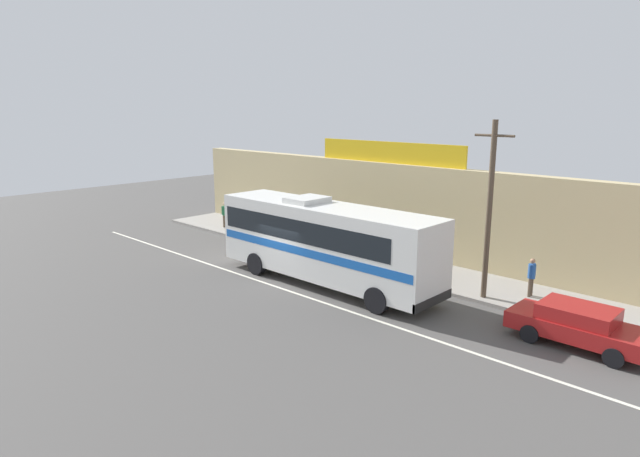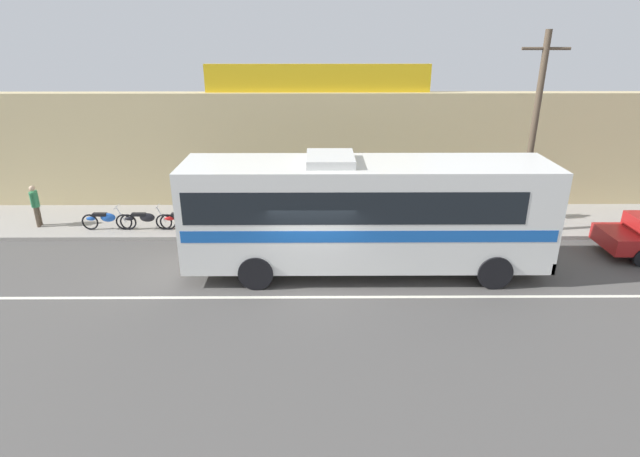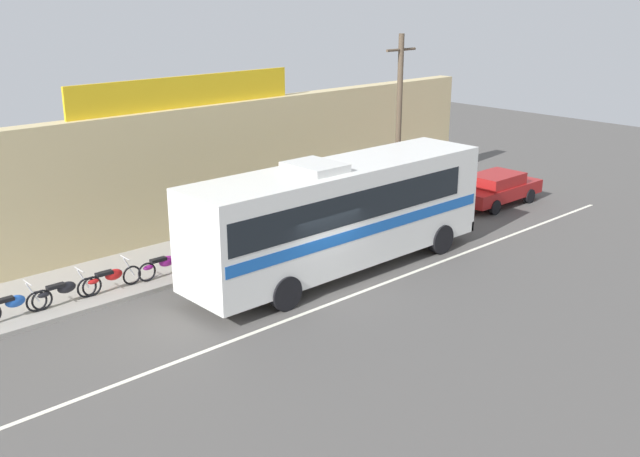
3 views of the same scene
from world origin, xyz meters
name	(u,v)px [view 2 (image 2 of 3)]	position (x,y,z in m)	size (l,w,h in m)	color
ground_plane	(312,284)	(0.00, 0.00, 0.00)	(70.00, 70.00, 0.00)	#4F4C49
sidewalk_slab	(313,221)	(0.00, 5.20, 0.07)	(30.00, 3.60, 0.14)	gray
storefront_facade	(313,151)	(0.00, 7.35, 2.40)	(30.00, 0.70, 4.80)	tan
storefront_billboard	(318,78)	(0.18, 7.35, 5.35)	(9.04, 0.12, 1.10)	gold
road_center_stripe	(312,297)	(0.00, -0.80, 0.00)	(30.00, 0.14, 0.01)	silver
intercity_bus	(363,210)	(1.57, 0.94, 2.06)	(11.07, 2.63, 3.78)	silver
utility_pole	(533,134)	(7.68, 3.89, 3.81)	(1.60, 0.22, 7.07)	brown
motorcycle_green	(184,219)	(-4.83, 4.14, 0.57)	(1.93, 0.56, 0.94)	black
motorcycle_black	(106,219)	(-7.78, 4.16, 0.57)	(1.90, 0.56, 0.94)	black
motorcycle_purple	(145,219)	(-6.31, 4.15, 0.57)	(1.96, 0.56, 0.94)	black
motorcycle_orange	(232,220)	(-3.05, 4.06, 0.57)	(1.93, 0.56, 0.94)	black
pedestrian_by_curb	(542,196)	(9.01, 5.28, 1.06)	(0.30, 0.48, 1.59)	brown
pedestrian_near_shop	(281,201)	(-1.24, 4.76, 1.04)	(0.30, 0.48, 1.57)	navy
pedestrian_far_right	(35,203)	(-10.52, 4.56, 1.07)	(0.30, 0.48, 1.61)	brown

